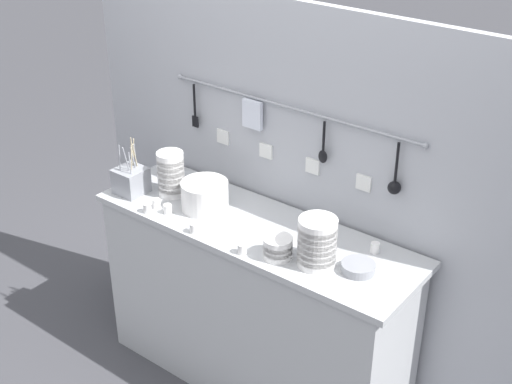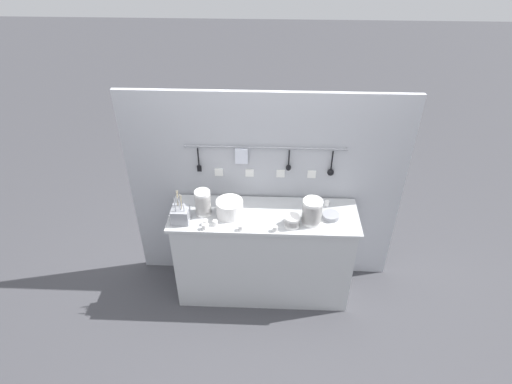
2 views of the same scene
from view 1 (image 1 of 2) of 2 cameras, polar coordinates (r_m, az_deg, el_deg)
ground_plane at (r=3.74m, az=-0.10°, el=-14.65°), size 20.00×20.00×0.00m
counter at (r=3.44m, az=-0.10°, el=-9.15°), size 1.56×0.49×0.90m
back_wall at (r=3.37m, az=2.81°, el=-0.37°), size 2.36×0.09×1.86m
bowl_stack_wide_centre at (r=3.41m, az=-6.82°, el=1.46°), size 0.13×0.13×0.22m
bowl_stack_nested_right at (r=2.89m, az=4.92°, el=-4.03°), size 0.16×0.16×0.21m
bowl_stack_back_corner at (r=2.95m, az=1.75°, el=-4.47°), size 0.12×0.12×0.09m
plate_stack at (r=3.30m, az=-4.12°, el=-0.28°), size 0.22×0.22×0.14m
steel_mixing_bowl at (r=2.91m, az=8.18°, el=-5.99°), size 0.14×0.14×0.04m
cutlery_caddy at (r=3.48m, az=-9.98°, el=0.94°), size 0.14×0.14×0.27m
cup_edge_near at (r=3.32m, az=-8.68°, el=-1.28°), size 0.04×0.04×0.05m
cup_centre at (r=3.35m, az=-7.98°, el=-0.91°), size 0.04×0.04×0.05m
cup_front_right at (r=2.99m, az=-1.12°, el=-4.56°), size 0.04×0.04×0.05m
cup_mid_row at (r=3.04m, az=9.50°, el=-4.42°), size 0.04×0.04×0.05m
cup_back_left at (r=3.30m, az=-7.08°, el=-1.36°), size 0.04×0.04×0.05m
cup_back_right at (r=3.14m, az=-4.98°, el=-2.89°), size 0.04×0.04×0.05m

